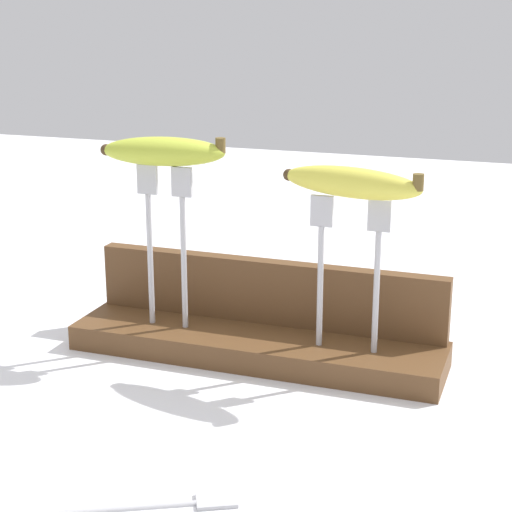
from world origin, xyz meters
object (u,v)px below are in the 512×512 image
object	(u,v)px
banana_raised_left	(164,151)
banana_raised_right	(351,182)
fork_stand_left	(166,233)
fork_stand_right	(349,260)
fork_fallen_near	(165,502)

from	to	relation	value
banana_raised_left	banana_raised_right	world-z (taller)	banana_raised_left
fork_stand_left	banana_raised_right	xyz separation A→B (m)	(0.23, 0.00, 0.08)
banana_raised_left	banana_raised_right	xyz separation A→B (m)	(0.23, 0.00, -0.02)
fork_stand_left	banana_raised_right	size ratio (longest dim) A/B	1.17
banana_raised_left	banana_raised_right	distance (m)	0.23
banana_raised_right	fork_stand_right	bearing A→B (deg)	-13.64
fork_fallen_near	banana_raised_left	bearing A→B (deg)	114.57
fork_stand_left	banana_raised_left	distance (m)	0.10
fork_stand_left	fork_fallen_near	xyz separation A→B (m)	(0.15, -0.33, -0.15)
banana_raised_left	fork_stand_left	bearing A→B (deg)	9.95
fork_stand_right	banana_raised_right	xyz separation A→B (m)	(-0.00, 0.00, 0.09)
fork_stand_left	fork_stand_right	distance (m)	0.23
fork_stand_left	banana_raised_left	world-z (taller)	banana_raised_left
fork_stand_left	fork_fallen_near	size ratio (longest dim) A/B	1.23
fork_fallen_near	banana_raised_right	bearing A→B (deg)	76.20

